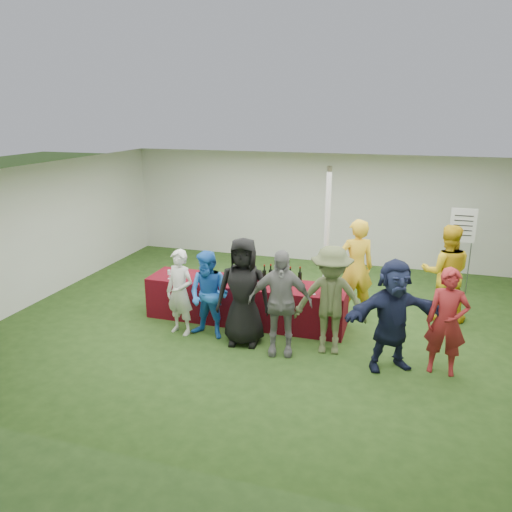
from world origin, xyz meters
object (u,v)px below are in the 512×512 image
(customer_3, at_px, (280,303))
(customer_5, at_px, (393,315))
(staff_back, at_px, (446,273))
(customer_0, at_px, (180,292))
(dump_bucket, at_px, (330,290))
(serving_table, at_px, (245,301))
(customer_1, at_px, (209,295))
(customer_2, at_px, (243,292))
(wine_list_sign, at_px, (462,232))
(customer_4, at_px, (331,300))
(customer_6, at_px, (447,322))
(staff_pourer, at_px, (356,268))

(customer_3, relative_size, customer_5, 1.01)
(staff_back, height_order, customer_3, staff_back)
(customer_0, distance_m, customer_5, 3.48)
(dump_bucket, height_order, customer_3, customer_3)
(customer_3, bearing_deg, staff_back, 29.74)
(staff_back, bearing_deg, customer_0, 21.63)
(customer_0, height_order, customer_3, customer_3)
(serving_table, bearing_deg, customer_1, -114.78)
(customer_3, bearing_deg, customer_2, 154.50)
(dump_bucket, relative_size, wine_list_sign, 0.12)
(dump_bucket, bearing_deg, customer_4, -79.46)
(customer_0, distance_m, customer_6, 4.23)
(dump_bucket, bearing_deg, customer_2, -154.42)
(customer_5, distance_m, customer_6, 0.76)
(customer_1, bearing_deg, staff_pourer, 46.07)
(wine_list_sign, relative_size, customer_1, 1.20)
(serving_table, height_order, customer_1, customer_1)
(wine_list_sign, distance_m, customer_1, 5.43)
(staff_pourer, xyz_separation_m, customer_5, (0.74, -1.85, -0.08))
(serving_table, xyz_separation_m, customer_4, (1.64, -0.75, 0.50))
(customer_4, height_order, customer_6, customer_4)
(customer_4, relative_size, customer_6, 1.09)
(serving_table, bearing_deg, staff_pourer, 25.18)
(customer_3, bearing_deg, customer_0, 162.30)
(serving_table, xyz_separation_m, customer_6, (3.33, -0.90, 0.42))
(customer_5, height_order, customer_6, customer_5)
(customer_2, bearing_deg, customer_5, -11.62)
(customer_4, bearing_deg, customer_0, 174.55)
(wine_list_sign, height_order, staff_back, wine_list_sign)
(customer_3, height_order, customer_5, customer_3)
(customer_2, bearing_deg, customer_3, -22.29)
(staff_back, relative_size, customer_6, 1.11)
(serving_table, bearing_deg, customer_3, -48.16)
(customer_1, bearing_deg, customer_3, -0.13)
(dump_bucket, distance_m, staff_pourer, 1.13)
(customer_0, distance_m, customer_1, 0.53)
(customer_3, distance_m, customer_5, 1.68)
(customer_0, bearing_deg, customer_6, 13.21)
(staff_pourer, distance_m, customer_0, 3.21)
(customer_0, xyz_separation_m, customer_5, (3.48, -0.18, 0.10))
(staff_pourer, bearing_deg, customer_6, 107.08)
(serving_table, distance_m, dump_bucket, 1.63)
(customer_6, bearing_deg, customer_1, -178.00)
(customer_6, bearing_deg, staff_back, 91.30)
(serving_table, xyz_separation_m, customer_0, (-0.89, -0.80, 0.37))
(dump_bucket, xyz_separation_m, customer_1, (-1.91, -0.58, -0.09))
(customer_4, bearing_deg, staff_pourer, 76.23)
(dump_bucket, relative_size, customer_2, 0.12)
(serving_table, height_order, staff_back, staff_back)
(customer_5, bearing_deg, customer_1, 148.64)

